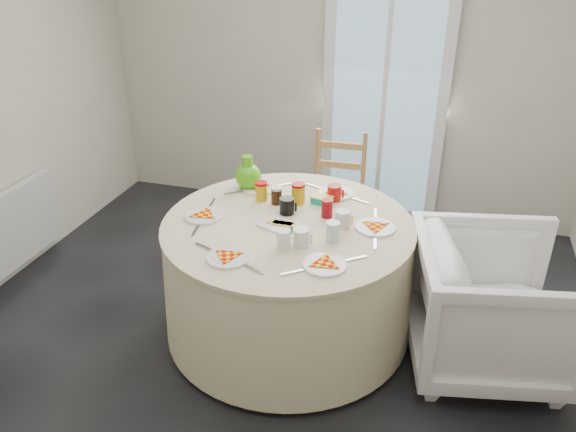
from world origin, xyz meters
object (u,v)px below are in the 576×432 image
(table, at_px, (288,278))
(wooden_chair, at_px, (335,194))
(radiator, at_px, (7,233))
(green_pitcher, at_px, (248,172))
(armchair, at_px, (492,306))

(table, bearing_deg, wooden_chair, 86.43)
(radiator, xyz_separation_m, table, (2.04, 0.02, -0.01))
(radiator, xyz_separation_m, green_pitcher, (1.66, 0.41, 0.49))
(radiator, distance_m, table, 2.04)
(radiator, bearing_deg, armchair, 0.84)
(radiator, distance_m, green_pitcher, 1.77)
(radiator, xyz_separation_m, wooden_chair, (2.10, 1.07, 0.09))
(wooden_chair, distance_m, green_pitcher, 0.90)
(table, height_order, armchair, armchair)
(radiator, height_order, wooden_chair, wooden_chair)
(radiator, relative_size, green_pitcher, 4.58)
(table, xyz_separation_m, wooden_chair, (0.07, 1.05, 0.09))
(table, bearing_deg, green_pitcher, 134.70)
(armchair, bearing_deg, wooden_chair, 35.75)
(wooden_chair, relative_size, armchair, 1.07)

